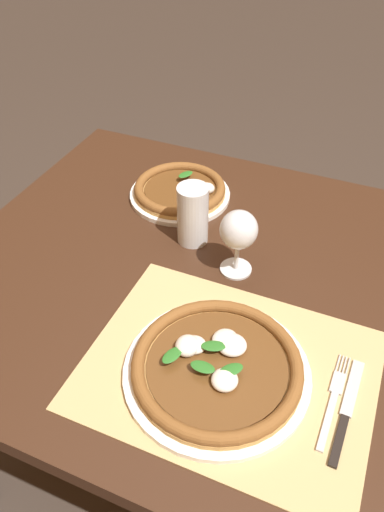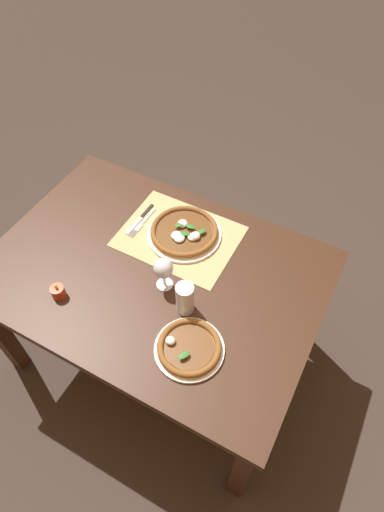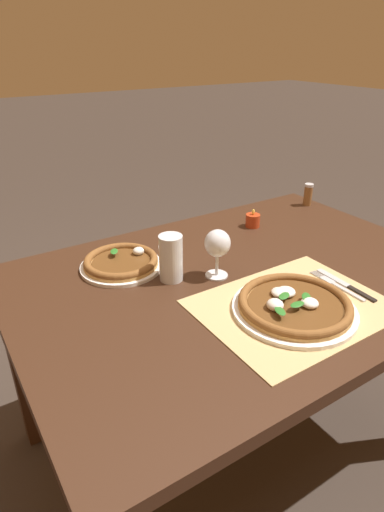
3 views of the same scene
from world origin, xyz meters
The scene contains 9 objects.
ground_plane centered at (0.00, 0.00, 0.00)m, with size 24.00×24.00×0.00m, color #382D26.
dining_table centered at (0.00, 0.00, 0.65)m, with size 1.40×0.98×0.74m.
paper_placemat centered at (0.00, -0.22, 0.74)m, with size 0.51×0.39×0.00m, color tan.
pizza_near centered at (-0.02, -0.23, 0.76)m, with size 0.33×0.33×0.05m.
pizza_far centered at (-0.30, 0.25, 0.76)m, with size 0.26×0.26×0.05m.
wine_glass centered at (-0.08, 0.04, 0.85)m, with size 0.08×0.08×0.16m.
pint_glass centered at (-0.20, 0.10, 0.81)m, with size 0.07×0.07×0.15m.
fork centered at (0.19, -0.21, 0.75)m, with size 0.02×0.20×0.00m.
knife centered at (0.21, -0.22, 0.75)m, with size 0.02×0.22×0.01m.
Camera 1 is at (0.15, -0.74, 1.49)m, focal length 35.00 mm.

